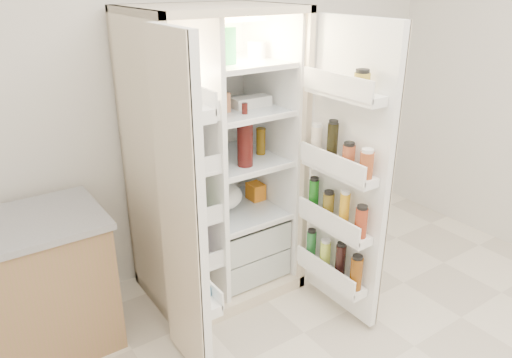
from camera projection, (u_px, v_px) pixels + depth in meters
wall_back at (203, 74)px, 3.18m from camera, size 4.00×0.02×2.70m
refrigerator at (214, 181)px, 3.08m from camera, size 0.92×0.70×1.80m
freezer_door at (183, 217)px, 2.29m from camera, size 0.15×0.40×1.72m
fridge_door at (346, 181)px, 2.74m from camera, size 0.17×0.58×1.72m
kitchen_counter at (3, 297)px, 2.52m from camera, size 1.09×0.58×0.79m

